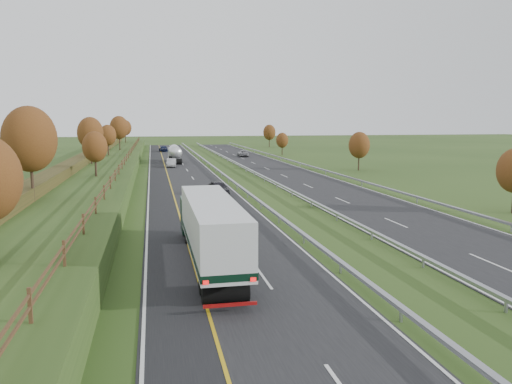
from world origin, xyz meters
TOP-DOWN VIEW (x-y plane):
  - ground at (8.00, 55.00)m, footprint 400.00×400.00m
  - near_carriageway at (0.00, 60.00)m, footprint 10.50×200.00m
  - far_carriageway at (16.50, 60.00)m, footprint 10.50×200.00m
  - hard_shoulder at (-3.75, 60.00)m, footprint 3.00×200.00m
  - lane_markings at (6.40, 59.88)m, footprint 26.75×200.00m
  - embankment_left at (-13.00, 60.00)m, footprint 12.00×200.00m
  - hedge_left at (-15.00, 60.00)m, footprint 2.20×180.00m
  - fence_left at (-8.50, 59.59)m, footprint 0.12×189.06m
  - median_barrier_near at (5.70, 60.00)m, footprint 0.32×200.00m
  - median_barrier_far at (10.80, 60.00)m, footprint 0.32×200.00m
  - outer_barrier_far at (22.30, 60.00)m, footprint 0.32×200.00m
  - trees_left at (-12.64, 56.63)m, footprint 6.64×164.30m
  - trees_far at (29.80, 89.21)m, footprint 8.45×118.60m
  - box_lorry at (-1.32, 13.89)m, footprint 2.58×16.28m
  - road_tanker at (-0.02, 87.63)m, footprint 2.40×11.22m
  - car_dark_near at (2.85, 41.84)m, footprint 2.23×4.74m
  - car_silver_mid at (-1.11, 77.69)m, footprint 1.98×4.72m
  - car_small_far at (-1.42, 123.44)m, footprint 2.70×5.34m
  - car_oncoming at (16.36, 100.63)m, footprint 3.03×5.52m

SIDE VIEW (x-z plane):
  - ground at x=8.00m, z-range 0.00..0.00m
  - near_carriageway at x=0.00m, z-range 0.00..0.04m
  - far_carriageway at x=16.50m, z-range 0.00..0.04m
  - hard_shoulder at x=-3.75m, z-range 0.00..0.04m
  - lane_markings at x=6.40m, z-range 0.04..0.05m
  - median_barrier_near at x=5.70m, z-range 0.26..0.97m
  - median_barrier_far at x=10.80m, z-range 0.26..0.97m
  - outer_barrier_far at x=22.30m, z-range 0.26..0.97m
  - car_oncoming at x=16.36m, z-range 0.04..1.51m
  - car_small_far at x=-1.42m, z-range 0.04..1.53m
  - car_silver_mid at x=-1.11m, z-range 0.04..1.56m
  - car_dark_near at x=2.85m, z-range 0.04..1.61m
  - embankment_left at x=-13.00m, z-range 0.00..2.00m
  - road_tanker at x=-0.02m, z-range 0.13..3.59m
  - box_lorry at x=-1.32m, z-range 0.30..4.36m
  - hedge_left at x=-15.00m, z-range 2.00..3.10m
  - fence_left at x=-8.50m, z-range 2.13..3.33m
  - trees_far at x=29.80m, z-range 0.69..7.81m
  - trees_left at x=-12.64m, z-range 2.53..10.20m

